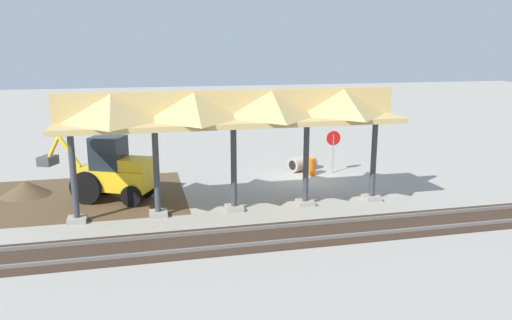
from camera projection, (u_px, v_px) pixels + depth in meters
The scene contains 9 objects.
ground_plane at pixel (304, 178), 25.30m from camera, with size 120.00×120.00×0.00m, color #9E998E.
dirt_work_zone at pixel (71, 198), 22.09m from camera, with size 9.95×7.00×0.01m, color brown.
platform_canopy at pixel (233, 109), 19.47m from camera, with size 13.40×3.20×4.90m.
rail_tracks at pixel (368, 227), 18.39m from camera, with size 60.00×2.58×0.15m.
stop_sign at pixel (333, 143), 26.02m from camera, with size 0.76×0.06×2.25m.
backhoe at pixel (111, 172), 21.47m from camera, with size 5.03×3.22×2.82m.
dirt_mound at pixel (27, 195), 22.46m from camera, with size 4.39×4.39×1.34m, color brown.
concrete_pipe at pixel (302, 163), 26.84m from camera, with size 1.71×1.39×0.79m.
traffic_barrel at pixel (310, 167), 25.86m from camera, with size 0.56×0.56×0.90m, color orange.
Camera 1 is at (8.00, 23.24, 6.57)m, focal length 35.00 mm.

